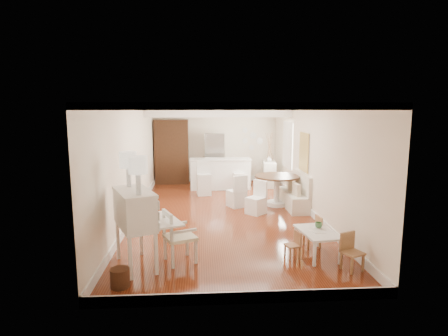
{
  "coord_description": "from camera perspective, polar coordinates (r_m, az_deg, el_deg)",
  "views": [
    {
      "loc": [
        -0.58,
        -9.36,
        2.74
      ],
      "look_at": [
        0.05,
        0.3,
        1.16
      ],
      "focal_mm": 30.0,
      "sensor_mm": 36.0,
      "label": 1
    }
  ],
  "objects": [
    {
      "name": "kids_chair_c",
      "position": [
        6.82,
        19.0,
        -12.02
      ],
      "size": [
        0.41,
        0.41,
        0.65
      ],
      "primitive_type": "cube",
      "rotation": [
        0.0,
        0.0,
        0.39
      ],
      "color": "#986C45",
      "rests_on": "ground"
    },
    {
      "name": "kids_chair_b",
      "position": [
        7.68,
        13.28,
        -9.39
      ],
      "size": [
        0.34,
        0.34,
        0.63
      ],
      "primitive_type": "cube",
      "rotation": [
        0.0,
        0.0,
        -1.47
      ],
      "color": "#AF7D4F",
      "rests_on": "ground"
    },
    {
      "name": "pencil_cup",
      "position": [
        7.38,
        14.21,
        -8.44
      ],
      "size": [
        0.18,
        0.18,
        0.11
      ],
      "primitive_type": "imported",
      "rotation": [
        0.0,
        0.0,
        0.4
      ],
      "color": "#4E8751",
      "rests_on": "kids_table"
    },
    {
      "name": "pantry_cabinet",
      "position": [
        13.67,
        -7.96,
        2.47
      ],
      "size": [
        1.2,
        0.6,
        2.3
      ],
      "primitive_type": "cube",
      "color": "#381E11",
      "rests_on": "ground"
    },
    {
      "name": "bar_stool_right",
      "position": [
        12.47,
        2.22,
        -1.29
      ],
      "size": [
        0.44,
        0.44,
        0.92
      ],
      "primitive_type": "cube",
      "rotation": [
        0.0,
        0.0,
        0.22
      ],
      "color": "white",
      "rests_on": "ground"
    },
    {
      "name": "kids_chair_a",
      "position": [
        7.08,
        10.39,
        -11.45
      ],
      "size": [
        0.3,
        0.3,
        0.51
      ],
      "primitive_type": "cube",
      "rotation": [
        0.0,
        0.0,
        -1.31
      ],
      "color": "#AA744D",
      "rests_on": "ground"
    },
    {
      "name": "fridge",
      "position": [
        13.66,
        0.03,
        1.49
      ],
      "size": [
        0.75,
        0.65,
        1.8
      ],
      "primitive_type": "imported",
      "color": "silver",
      "rests_on": "ground"
    },
    {
      "name": "breakfast_counter",
      "position": [
        12.68,
        -0.56,
        -0.87
      ],
      "size": [
        2.05,
        0.65,
        1.03
      ],
      "primitive_type": "cube",
      "color": "white",
      "rests_on": "ground"
    },
    {
      "name": "sideboard",
      "position": [
        13.15,
        6.88,
        -0.91
      ],
      "size": [
        0.49,
        0.95,
        0.88
      ],
      "primitive_type": "cube",
      "rotation": [
        0.0,
        0.0,
        -0.09
      ],
      "color": "beige",
      "rests_on": "ground"
    },
    {
      "name": "secretary_bureau",
      "position": [
        6.67,
        -13.36,
        -9.0
      ],
      "size": [
        1.4,
        1.41,
        1.36
      ],
      "primitive_type": "cube",
      "rotation": [
        0.0,
        0.0,
        0.41
      ],
      "color": "white",
      "rests_on": "ground"
    },
    {
      "name": "wicker_basket",
      "position": [
        6.2,
        -15.57,
        -15.83
      ],
      "size": [
        0.38,
        0.38,
        0.3
      ],
      "primitive_type": "cylinder",
      "rotation": [
        0.0,
        0.0,
        -0.35
      ],
      "color": "#492816",
      "rests_on": "ground"
    },
    {
      "name": "room",
      "position": [
        9.73,
        -0.05,
        4.77
      ],
      "size": [
        9.0,
        9.04,
        2.82
      ],
      "color": "maroon",
      "rests_on": "ground"
    },
    {
      "name": "slip_chair_far",
      "position": [
        10.4,
        1.93,
        -3.46
      ],
      "size": [
        0.58,
        0.59,
        0.91
      ],
      "primitive_type": "cube",
      "rotation": [
        0.0,
        0.0,
        -2.69
      ],
      "color": "white",
      "rests_on": "ground"
    },
    {
      "name": "slip_chair_near",
      "position": [
        9.73,
        4.89,
        -4.51
      ],
      "size": [
        0.59,
        0.59,
        0.86
      ],
      "primitive_type": "cube",
      "rotation": [
        0.0,
        0.0,
        -0.81
      ],
      "color": "white",
      "rests_on": "ground"
    },
    {
      "name": "branch_vase",
      "position": [
        13.11,
        6.88,
        1.41
      ],
      "size": [
        0.22,
        0.22,
        0.19
      ],
      "primitive_type": "imported",
      "rotation": [
        0.0,
        0.0,
        0.3
      ],
      "color": "silver",
      "rests_on": "sideboard"
    },
    {
      "name": "dining_table",
      "position": [
        10.62,
        8.03,
        -3.42
      ],
      "size": [
        1.37,
        1.37,
        0.86
      ],
      "primitive_type": "cylinder",
      "rotation": [
        0.0,
        0.0,
        -0.09
      ],
      "color": "#4A2B17",
      "rests_on": "ground"
    },
    {
      "name": "kids_table",
      "position": [
        7.28,
        13.95,
        -11.1
      ],
      "size": [
        0.69,
        1.02,
        0.48
      ],
      "primitive_type": "cube",
      "rotation": [
        0.0,
        0.0,
        0.13
      ],
      "color": "silver",
      "rests_on": "ground"
    },
    {
      "name": "bar_stool_left",
      "position": [
        11.78,
        -3.07,
        -1.57
      ],
      "size": [
        0.46,
        0.46,
        1.07
      ],
      "primitive_type": "cube",
      "rotation": [
        0.0,
        0.0,
        0.08
      ],
      "color": "silver",
      "rests_on": "ground"
    },
    {
      "name": "banquette",
      "position": [
        10.43,
        10.67,
        -3.37
      ],
      "size": [
        0.52,
        1.6,
        0.98
      ],
      "primitive_type": "cube",
      "color": "silver",
      "rests_on": "ground"
    },
    {
      "name": "gustavian_armchair",
      "position": [
        6.8,
        -6.73,
        -10.26
      ],
      "size": [
        0.71,
        0.71,
        0.95
      ],
      "primitive_type": "cube",
      "rotation": [
        0.0,
        0.0,
        1.97
      ],
      "color": "silver",
      "rests_on": "ground"
    }
  ]
}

